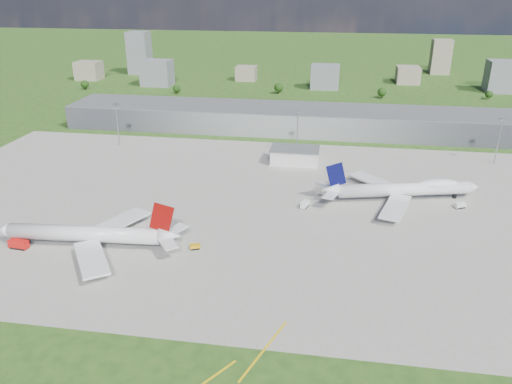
# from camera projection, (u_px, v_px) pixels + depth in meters

# --- Properties ---
(ground) EXTENTS (1400.00, 1400.00, 0.00)m
(ground) POSITION_uv_depth(u_px,v_px,m) (286.00, 136.00, 326.77)
(ground) COLOR #254A17
(ground) RESTS_ON ground
(apron) EXTENTS (360.00, 190.00, 0.08)m
(apron) POSITION_uv_depth(u_px,v_px,m) (283.00, 207.00, 225.42)
(apron) COLOR gray
(apron) RESTS_ON ground
(terminal) EXTENTS (300.00, 42.00, 15.00)m
(terminal) POSITION_uv_depth(u_px,v_px,m) (288.00, 119.00, 337.44)
(terminal) COLOR gray
(terminal) RESTS_ON ground
(ops_building) EXTENTS (26.00, 16.00, 8.00)m
(ops_building) POSITION_uv_depth(u_px,v_px,m) (295.00, 156.00, 278.35)
(ops_building) COLOR silver
(ops_building) RESTS_ON ground
(mast_west) EXTENTS (3.50, 2.00, 25.90)m
(mast_west) POSITION_uv_depth(u_px,v_px,m) (117.00, 117.00, 302.44)
(mast_west) COLOR gray
(mast_west) RESTS_ON ground
(mast_center) EXTENTS (3.50, 2.00, 25.90)m
(mast_center) POSITION_uv_depth(u_px,v_px,m) (298.00, 125.00, 286.58)
(mast_center) COLOR gray
(mast_center) RESTS_ON ground
(mast_east) EXTENTS (3.50, 2.00, 25.90)m
(mast_east) POSITION_uv_depth(u_px,v_px,m) (500.00, 133.00, 270.72)
(mast_east) COLOR gray
(mast_east) RESTS_ON ground
(airliner_red_twin) EXTENTS (72.25, 56.19, 19.82)m
(airliner_red_twin) POSITION_uv_depth(u_px,v_px,m) (91.00, 235.00, 189.75)
(airliner_red_twin) COLOR white
(airliner_red_twin) RESTS_ON ground
(airliner_blue_quad) EXTENTS (73.98, 57.09, 19.54)m
(airliner_blue_quad) POSITION_uv_depth(u_px,v_px,m) (404.00, 189.00, 230.32)
(airliner_blue_quad) COLOR white
(airliner_blue_quad) RESTS_ON ground
(fire_truck) EXTENTS (7.79, 3.58, 3.37)m
(fire_truck) POSITION_uv_depth(u_px,v_px,m) (19.00, 245.00, 190.03)
(fire_truck) COLOR red
(fire_truck) RESTS_ON ground
(tug_yellow) EXTENTS (4.40, 3.53, 1.89)m
(tug_yellow) POSITION_uv_depth(u_px,v_px,m) (195.00, 247.00, 189.89)
(tug_yellow) COLOR orange
(tug_yellow) RESTS_ON ground
(van_white_near) EXTENTS (4.00, 5.97, 2.77)m
(van_white_near) POSITION_uv_depth(u_px,v_px,m) (305.00, 205.00, 224.30)
(van_white_near) COLOR white
(van_white_near) RESTS_ON ground
(van_white_far) EXTENTS (5.38, 4.22, 2.52)m
(van_white_far) POSITION_uv_depth(u_px,v_px,m) (460.00, 206.00, 223.72)
(van_white_far) COLOR silver
(van_white_far) RESTS_ON ground
(bldg_far_w) EXTENTS (24.00, 20.00, 18.00)m
(bldg_far_w) POSITION_uv_depth(u_px,v_px,m) (89.00, 70.00, 509.32)
(bldg_far_w) COLOR gray
(bldg_far_w) RESTS_ON ground
(bldg_w) EXTENTS (28.00, 22.00, 24.00)m
(bldg_w) POSITION_uv_depth(u_px,v_px,m) (157.00, 73.00, 478.44)
(bldg_w) COLOR slate
(bldg_w) RESTS_ON ground
(bldg_cw) EXTENTS (20.00, 18.00, 14.00)m
(bldg_cw) POSITION_uv_depth(u_px,v_px,m) (246.00, 73.00, 505.20)
(bldg_cw) COLOR gray
(bldg_cw) RESTS_ON ground
(bldg_c) EXTENTS (26.00, 20.00, 22.00)m
(bldg_c) POSITION_uv_depth(u_px,v_px,m) (325.00, 77.00, 464.85)
(bldg_c) COLOR slate
(bldg_c) RESTS_ON ground
(bldg_ce) EXTENTS (22.00, 24.00, 16.00)m
(bldg_ce) POSITION_uv_depth(u_px,v_px,m) (408.00, 75.00, 490.81)
(bldg_ce) COLOR gray
(bldg_ce) RESTS_ON ground
(bldg_e) EXTENTS (30.00, 22.00, 28.00)m
(bldg_e) POSITION_uv_depth(u_px,v_px,m) (504.00, 76.00, 449.68)
(bldg_e) COLOR slate
(bldg_e) RESTS_ON ground
(bldg_tall_w) EXTENTS (22.00, 20.00, 44.00)m
(bldg_tall_w) POSITION_uv_depth(u_px,v_px,m) (139.00, 53.00, 534.76)
(bldg_tall_w) COLOR slate
(bldg_tall_w) RESTS_ON ground
(bldg_tall_e) EXTENTS (20.00, 18.00, 36.00)m
(bldg_tall_e) POSITION_uv_depth(u_px,v_px,m) (441.00, 57.00, 535.60)
(bldg_tall_e) COLOR gray
(bldg_tall_e) RESTS_ON ground
(tree_far_w) EXTENTS (7.20, 7.20, 8.80)m
(tree_far_w) POSITION_uv_depth(u_px,v_px,m) (85.00, 84.00, 462.53)
(tree_far_w) COLOR #382314
(tree_far_w) RESTS_ON ground
(tree_w) EXTENTS (6.75, 6.75, 8.25)m
(tree_w) POSITION_uv_depth(u_px,v_px,m) (177.00, 89.00, 445.14)
(tree_w) COLOR #382314
(tree_w) RESTS_ON ground
(tree_c) EXTENTS (8.10, 8.10, 9.90)m
(tree_c) POSITION_uv_depth(u_px,v_px,m) (279.00, 87.00, 445.40)
(tree_c) COLOR #382314
(tree_c) RESTS_ON ground
(tree_e) EXTENTS (7.65, 7.65, 9.35)m
(tree_e) POSITION_uv_depth(u_px,v_px,m) (382.00, 92.00, 428.01)
(tree_e) COLOR #382314
(tree_e) RESTS_ON ground
(tree_far_e) EXTENTS (6.30, 6.30, 7.70)m
(tree_far_e) POSITION_uv_depth(u_px,v_px,m) (489.00, 94.00, 424.50)
(tree_far_e) COLOR #382314
(tree_far_e) RESTS_ON ground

